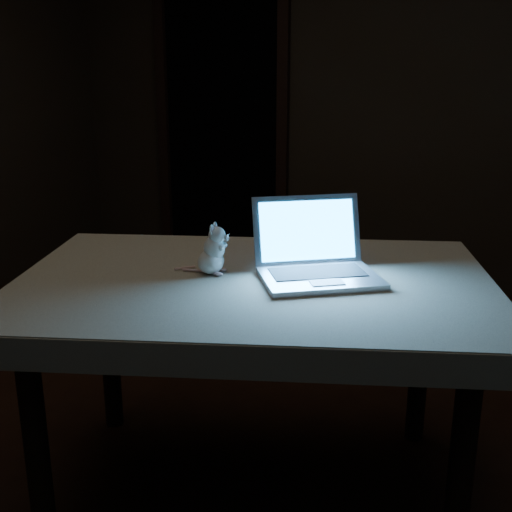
% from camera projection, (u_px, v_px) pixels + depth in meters
% --- Properties ---
extents(floor, '(5.00, 5.00, 0.00)m').
position_uv_depth(floor, '(199.00, 469.00, 2.44)').
color(floor, black).
rests_on(floor, ground).
extents(back_wall, '(4.50, 0.04, 2.60)m').
position_uv_depth(back_wall, '(370.00, 92.00, 4.27)').
color(back_wall, black).
rests_on(back_wall, ground).
extents(doorway, '(1.06, 0.36, 2.13)m').
position_uv_depth(doorway, '(222.00, 122.00, 4.75)').
color(doorway, black).
rests_on(doorway, back_wall).
extents(table, '(1.70, 1.36, 0.79)m').
position_uv_depth(table, '(254.00, 387.00, 2.24)').
color(table, black).
rests_on(table, floor).
extents(tablecloth, '(1.85, 1.55, 0.10)m').
position_uv_depth(tablecloth, '(249.00, 288.00, 2.18)').
color(tablecloth, '#BAB29B').
rests_on(tablecloth, table).
extents(laptop, '(0.50, 0.49, 0.26)m').
position_uv_depth(laptop, '(321.00, 243.00, 2.06)').
color(laptop, '#A8A8AD').
rests_on(laptop, tablecloth).
extents(plush_mouse, '(0.16, 0.16, 0.17)m').
position_uv_depth(plush_mouse, '(211.00, 249.00, 2.15)').
color(plush_mouse, white).
rests_on(plush_mouse, tablecloth).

